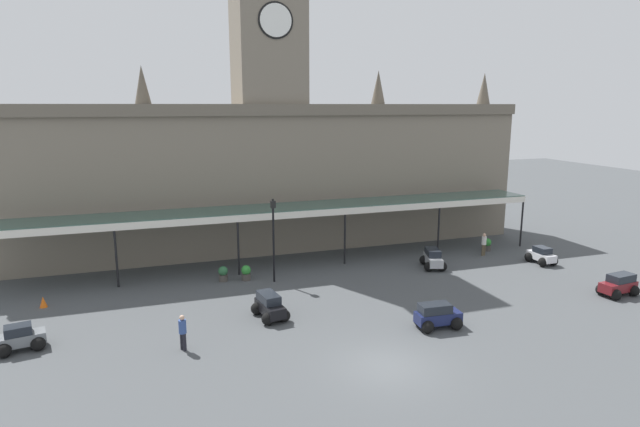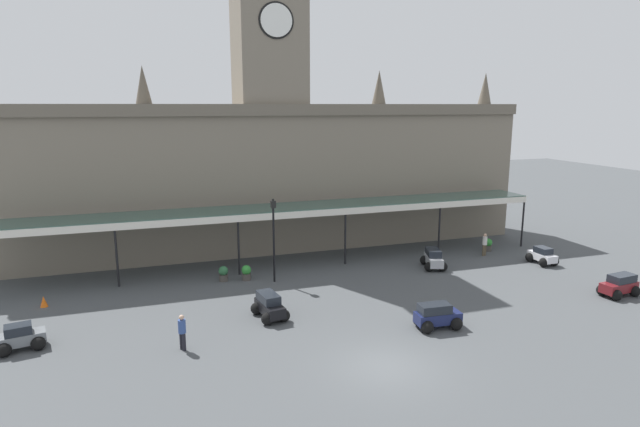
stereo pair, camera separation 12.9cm
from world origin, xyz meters
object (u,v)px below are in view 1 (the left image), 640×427
car_silver_estate (433,260)px  car_navy_estate (437,317)px  car_grey_sedan (20,340)px  victorian_lamppost (273,231)px  car_white_sedan (541,256)px  pedestrian_near_entrance (183,331)px  car_black_estate (270,307)px  planter_by_canopy (487,244)px  pedestrian_beside_cars (484,243)px  planter_near_kerb (223,274)px  car_maroon_estate (618,286)px  traffic_cone (43,302)px  planter_forecourt_centre (246,273)px

car_silver_estate → car_navy_estate: 10.08m
car_grey_sedan → victorian_lamppost: victorian_lamppost is taller
car_white_sedan → pedestrian_near_entrance: pedestrian_near_entrance is taller
car_black_estate → planter_by_canopy: car_black_estate is taller
car_black_estate → planter_by_canopy: size_ratio=2.46×
pedestrian_near_entrance → pedestrian_beside_cars: same height
car_white_sedan → planter_near_kerb: size_ratio=2.14×
car_navy_estate → planter_near_kerb: 13.84m
car_silver_estate → pedestrian_beside_cars: bearing=15.6°
pedestrian_near_entrance → victorian_lamppost: size_ratio=0.32×
car_maroon_estate → traffic_cone: (-31.30, 8.66, -0.26)m
car_maroon_estate → planter_near_kerb: bearing=155.1°
car_grey_sedan → car_navy_estate: 19.45m
planter_by_canopy → traffic_cone: bearing=-176.3°
planter_forecourt_centre → planter_near_kerb: (-1.40, 0.27, 0.00)m
planter_by_canopy → victorian_lamppost: bearing=-174.0°
pedestrian_beside_cars → planter_forecourt_centre: bearing=179.8°
car_white_sedan → car_grey_sedan: (-31.66, -3.33, 0.00)m
car_maroon_estate → victorian_lamppost: size_ratio=0.44×
car_grey_sedan → traffic_cone: bearing=88.9°
car_navy_estate → planter_near_kerb: bearing=130.4°
car_navy_estate → planter_by_canopy: 15.73m
pedestrian_near_entrance → planter_forecourt_centre: 9.85m
car_grey_sedan → pedestrian_near_entrance: pedestrian_near_entrance is taller
car_silver_estate → victorian_lamppost: 11.26m
pedestrian_near_entrance → planter_near_kerb: pedestrian_near_entrance is taller
car_grey_sedan → planter_near_kerb: 12.08m
traffic_cone → car_silver_estate: bearing=-1.2°
car_silver_estate → planter_by_canopy: (6.10, 2.41, -0.07)m
car_black_estate → car_navy_estate: (7.55, -3.91, 0.00)m
car_black_estate → car_maroon_estate: same height
traffic_cone → car_navy_estate: bearing=-26.1°
car_white_sedan → car_black_estate: size_ratio=0.87×
planter_forecourt_centre → victorian_lamppost: bearing=-28.3°
pedestrian_near_entrance → car_grey_sedan: bearing=161.3°
pedestrian_near_entrance → pedestrian_beside_cars: (22.12, 8.66, 0.00)m
victorian_lamppost → planter_by_canopy: size_ratio=5.50×
car_grey_sedan → planter_near_kerb: size_ratio=2.27×
car_white_sedan → planter_by_canopy: 4.29m
car_silver_estate → car_navy_estate: bearing=-119.4°
car_black_estate → traffic_cone: (-11.40, 5.38, -0.26)m
car_grey_sedan → victorian_lamppost: (13.08, 5.52, 2.75)m
car_silver_estate → planter_near_kerb: size_ratio=2.52×
planter_by_canopy → planter_forecourt_centre: size_ratio=1.00×
pedestrian_near_entrance → traffic_cone: size_ratio=2.74×
car_maroon_estate → pedestrian_beside_cars: bearing=103.8°
planter_forecourt_centre → traffic_cone: bearing=-175.1°
car_white_sedan → car_navy_estate: car_navy_estate is taller
car_navy_estate → pedestrian_near_entrance: size_ratio=1.38×
pedestrian_beside_cars → traffic_cone: size_ratio=2.74×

